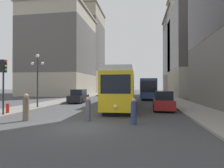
{
  "coord_description": "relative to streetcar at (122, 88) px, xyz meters",
  "views": [
    {
      "loc": [
        3.22,
        -10.25,
        2.32
      ],
      "look_at": [
        0.34,
        8.49,
        2.5
      ],
      "focal_mm": 30.32,
      "sensor_mm": 36.0,
      "label": 1
    }
  ],
  "objects": [
    {
      "name": "sidewalk_right",
      "position": [
        7.16,
        29.46,
        -2.03
      ],
      "size": [
        3.35,
        120.0,
        0.15
      ],
      "primitive_type": "cube",
      "color": "gray",
      "rests_on": "ground"
    },
    {
      "name": "building_left_corner",
      "position": [
        -18.37,
        25.28,
        8.87
      ],
      "size": [
        15.12,
        18.02,
        21.33
      ],
      "color": "#B2A893",
      "rests_on": "ground"
    },
    {
      "name": "building_right_far",
      "position": [
        15.92,
        22.02,
        10.0
      ],
      "size": [
        14.79,
        15.08,
        23.51
      ],
      "color": "#B2A893",
      "rests_on": "ground"
    },
    {
      "name": "transit_bus",
      "position": [
        3.32,
        13.53,
        -0.15
      ],
      "size": [
        2.8,
        11.46,
        3.45
      ],
      "rotation": [
        0.0,
        0.0,
        -0.02
      ],
      "color": "black",
      "rests_on": "ground"
    },
    {
      "name": "pedestrian_on_sidewalk",
      "position": [
        -5.47,
        -9.26,
        -1.26
      ],
      "size": [
        0.4,
        0.4,
        1.8
      ],
      "rotation": [
        0.0,
        0.0,
        3.34
      ],
      "color": "#6B5B4C",
      "rests_on": "ground"
    },
    {
      "name": "building_left_midblock",
      "position": [
        -18.99,
        40.37,
        12.24
      ],
      "size": [
        16.36,
        14.79,
        27.83
      ],
      "color": "gray",
      "rests_on": "ground"
    },
    {
      "name": "parked_car_right_far",
      "position": [
        4.18,
        -2.3,
        -1.26
      ],
      "size": [
        2.04,
        4.43,
        1.82
      ],
      "rotation": [
        0.0,
        0.0,
        3.1
      ],
      "color": "black",
      "rests_on": "ground"
    },
    {
      "name": "fire_hydrant",
      "position": [
        -8.51,
        -7.07,
        -1.58
      ],
      "size": [
        0.26,
        0.26,
        0.75
      ],
      "primitive_type": "cylinder",
      "color": "red",
      "rests_on": "sidewalk_left"
    },
    {
      "name": "pedestrian_crossing_near",
      "position": [
        1.65,
        -9.37,
        -1.37
      ],
      "size": [
        0.35,
        0.35,
        1.58
      ],
      "rotation": [
        0.0,
        0.0,
        2.53
      ],
      "color": "navy",
      "rests_on": "ground"
    },
    {
      "name": "ground_plane",
      "position": [
        -1.14,
        -10.54,
        -2.1
      ],
      "size": [
        200.0,
        200.0,
        0.0
      ],
      "primitive_type": "plane",
      "color": "#424244"
    },
    {
      "name": "lamp_post_left_near",
      "position": [
        -8.36,
        -2.92,
        1.6
      ],
      "size": [
        1.41,
        0.36,
        5.4
      ],
      "color": "#333338",
      "rests_on": "sidewalk_left"
    },
    {
      "name": "pedestrian_crossing_far",
      "position": [
        -1.38,
        -8.68,
        -1.36
      ],
      "size": [
        0.35,
        0.35,
        1.58
      ],
      "rotation": [
        0.0,
        0.0,
        6.01
      ],
      "color": "#4C4C56",
      "rests_on": "ground"
    },
    {
      "name": "parked_car_left_mid",
      "position": [
        -6.46,
        23.39,
        -1.26
      ],
      "size": [
        2.09,
        4.85,
        1.82
      ],
      "rotation": [
        0.0,
        0.0,
        -0.06
      ],
      "color": "black",
      "rests_on": "ground"
    },
    {
      "name": "traffic_light_near_left",
      "position": [
        -8.14,
        -8.01,
        1.23
      ],
      "size": [
        0.47,
        0.36,
        4.13
      ],
      "color": "#232328",
      "rests_on": "sidewalk_left"
    },
    {
      "name": "streetcar",
      "position": [
        0.0,
        0.0,
        0.0
      ],
      "size": [
        3.09,
        14.55,
        3.89
      ],
      "rotation": [
        0.0,
        0.0,
        0.03
      ],
      "color": "black",
      "rests_on": "ground"
    },
    {
      "name": "building_right_corner",
      "position": [
        15.65,
        32.28,
        9.14
      ],
      "size": [
        14.23,
        15.37,
        21.86
      ],
      "color": "slate",
      "rests_on": "ground"
    },
    {
      "name": "sidewalk_left",
      "position": [
        -9.43,
        29.46,
        -2.03
      ],
      "size": [
        3.35,
        120.0,
        0.15
      ],
      "primitive_type": "cube",
      "color": "gray",
      "rests_on": "ground"
    },
    {
      "name": "parked_car_left_near",
      "position": [
        -6.46,
        4.41,
        -1.26
      ],
      "size": [
        2.05,
        4.97,
        1.82
      ],
      "rotation": [
        0.0,
        0.0,
        0.04
      ],
      "color": "black",
      "rests_on": "ground"
    }
  ]
}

